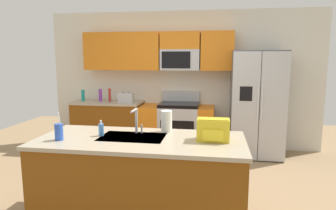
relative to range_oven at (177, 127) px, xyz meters
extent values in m
plane|color=#997A56|center=(0.06, -1.80, -0.44)|extent=(9.00, 9.00, 0.00)
cube|color=silver|center=(0.06, 0.35, 0.86)|extent=(5.20, 0.10, 2.60)
cube|color=orange|center=(-1.44, 0.14, 1.41)|extent=(0.70, 0.32, 0.70)
cube|color=orange|center=(-0.72, 0.14, 1.41)|extent=(0.75, 0.32, 0.70)
cube|color=orange|center=(0.71, 0.14, 1.41)|extent=(0.59, 0.32, 0.70)
cube|color=#B7BABF|center=(0.04, 0.14, 1.25)|extent=(0.72, 0.32, 0.38)
cube|color=black|center=(-0.02, -0.03, 1.25)|extent=(0.52, 0.01, 0.30)
cube|color=orange|center=(0.04, 0.14, 1.60)|extent=(0.72, 0.32, 0.32)
cube|color=brown|center=(-1.35, 0.00, -0.01)|extent=(1.29, 0.60, 0.86)
cube|color=tan|center=(-1.35, 0.00, 0.44)|extent=(1.32, 0.63, 0.04)
cube|color=#B7BABF|center=(0.04, 0.00, -0.02)|extent=(0.72, 0.60, 0.84)
cube|color=black|center=(0.04, -0.31, 0.01)|extent=(0.60, 0.01, 0.36)
cube|color=black|center=(0.04, 0.00, 0.43)|extent=(0.72, 0.60, 0.06)
cube|color=#B7BABF|center=(0.04, 0.27, 0.56)|extent=(0.72, 0.06, 0.20)
cube|color=orange|center=(-0.50, 0.00, -0.02)|extent=(0.36, 0.60, 0.84)
cube|color=orange|center=(0.54, 0.00, -0.02)|extent=(0.28, 0.60, 0.84)
cube|color=#4C4F54|center=(1.42, -0.05, 0.48)|extent=(0.90, 0.70, 1.85)
cube|color=#B7BABF|center=(1.19, -0.42, 0.48)|extent=(0.44, 0.04, 1.81)
cube|color=#B7BABF|center=(1.64, -0.42, 0.48)|extent=(0.44, 0.04, 1.81)
cylinder|color=silver|center=(1.39, -0.45, 0.57)|extent=(0.02, 0.02, 0.60)
cylinder|color=silver|center=(1.45, -0.45, 0.57)|extent=(0.02, 0.02, 0.60)
cube|color=black|center=(1.19, -0.44, 0.70)|extent=(0.20, 0.00, 0.24)
cube|color=brown|center=(-0.06, -2.51, -0.01)|extent=(2.11, 0.91, 0.86)
cube|color=tan|center=(-0.06, -2.51, 0.44)|extent=(2.15, 0.95, 0.04)
cube|color=#B7BABF|center=(-0.16, -2.46, 0.44)|extent=(0.68, 0.44, 0.03)
cube|color=#B7BABF|center=(-0.96, -0.05, 0.55)|extent=(0.28, 0.16, 0.18)
cube|color=black|center=(-1.01, -0.05, 0.63)|extent=(0.03, 0.11, 0.01)
cube|color=black|center=(-0.91, -0.05, 0.63)|extent=(0.03, 0.11, 0.01)
cylinder|color=#B2332D|center=(-1.30, 0.00, 0.58)|extent=(0.05, 0.05, 0.25)
cylinder|color=teal|center=(-1.84, 0.00, 0.56)|extent=(0.06, 0.06, 0.22)
cylinder|color=purple|center=(-1.50, 0.02, 0.57)|extent=(0.07, 0.07, 0.23)
cylinder|color=#B7BABF|center=(-0.16, -2.29, 0.60)|extent=(0.03, 0.03, 0.28)
cylinder|color=#B7BABF|center=(-0.16, -2.39, 0.73)|extent=(0.02, 0.20, 0.02)
cylinder|color=#B7BABF|center=(-0.10, -2.29, 0.51)|extent=(0.02, 0.02, 0.10)
cylinder|color=blue|center=(-0.86, -2.70, 0.54)|extent=(0.08, 0.08, 0.17)
cylinder|color=white|center=(-0.85, -2.70, 0.68)|extent=(0.01, 0.03, 0.14)
cylinder|color=#4C8CD8|center=(-0.50, -2.47, 0.52)|extent=(0.06, 0.06, 0.13)
cylinder|color=white|center=(-0.50, -2.47, 0.61)|extent=(0.02, 0.02, 0.04)
cylinder|color=white|center=(0.16, -2.18, 0.58)|extent=(0.12, 0.12, 0.24)
cube|color=yellow|center=(0.68, -2.47, 0.57)|extent=(0.32, 0.20, 0.22)
cube|color=gold|center=(0.68, -2.49, 0.67)|extent=(0.30, 0.14, 0.03)
cube|color=yellow|center=(0.68, -2.57, 0.54)|extent=(0.20, 0.03, 0.11)
camera|label=1|loc=(0.70, -5.44, 1.28)|focal=32.04mm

